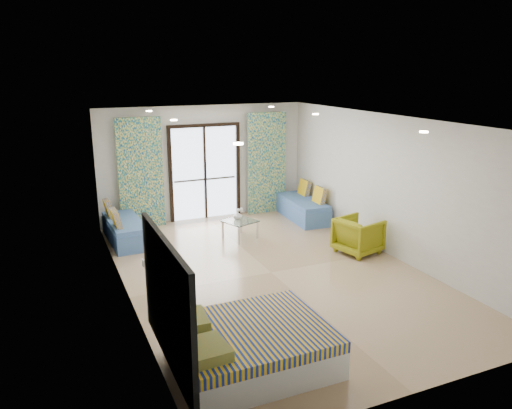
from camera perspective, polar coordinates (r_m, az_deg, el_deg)
name	(u,v)px	position (r m, az deg, el deg)	size (l,w,h in m)	color
floor	(271,272)	(9.00, 1.74, -7.77)	(5.00, 7.50, 0.01)	#9A7C5C
ceiling	(272,120)	(8.32, 1.89, 9.59)	(5.00, 7.50, 0.01)	silver
wall_back	(204,163)	(11.98, -5.93, 4.78)	(5.00, 0.01, 2.70)	silver
wall_front	(424,283)	(5.60, 18.67, -8.51)	(5.00, 0.01, 2.70)	silver
wall_left	(124,216)	(7.86, -14.89, -1.33)	(0.01, 7.50, 2.70)	silver
wall_right	(390,186)	(9.87, 15.05, 2.03)	(0.01, 7.50, 2.70)	silver
balcony_door	(205,167)	(11.97, -5.87, 4.32)	(1.76, 0.08, 2.28)	black
balcony_rail	(205,179)	(12.04, -5.84, 2.89)	(1.52, 0.03, 0.04)	#595451
curtain_left	(141,174)	(11.46, -13.04, 3.46)	(1.00, 0.10, 2.50)	white
curtain_right	(266,163)	(12.38, 1.21, 4.73)	(1.00, 0.10, 2.50)	white
downlight_a	(238,144)	(5.95, -2.04, 6.96)	(0.12, 0.12, 0.02)	#FFE0B2
downlight_b	(424,132)	(7.44, 18.64, 7.87)	(0.12, 0.12, 0.02)	#FFE0B2
downlight_c	(174,120)	(8.79, -9.38, 9.50)	(0.12, 0.12, 0.02)	#FFE0B2
downlight_d	(316,114)	(9.86, 6.82, 10.22)	(0.12, 0.12, 0.02)	#FFE0B2
downlight_e	(149,111)	(10.73, -12.11, 10.41)	(0.12, 0.12, 0.02)	#FFE0B2
downlight_f	(271,107)	(11.62, 1.76, 11.09)	(0.12, 0.12, 0.02)	#FFE0B2
headboard	(167,302)	(5.67, -10.15, -10.94)	(0.06, 2.10, 1.50)	black
switch_plate	(143,263)	(6.79, -12.77, -6.53)	(0.02, 0.10, 0.10)	silver
bed	(250,346)	(6.31, -0.74, -15.87)	(1.85, 1.51, 0.64)	silver
daybed_left	(124,230)	(10.81, -14.81, -2.80)	(0.73, 1.72, 0.84)	#4468A3
daybed_right	(303,208)	(12.09, 5.38, -0.38)	(0.78, 1.78, 0.86)	#4468A3
coffee_table	(240,223)	(10.62, -1.84, -2.07)	(0.77, 0.77, 0.69)	silver
vase	(238,216)	(10.64, -2.12, -1.27)	(0.19, 0.19, 0.19)	white
armchair	(358,234)	(10.00, 11.63, -3.30)	(0.76, 0.71, 0.78)	olive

